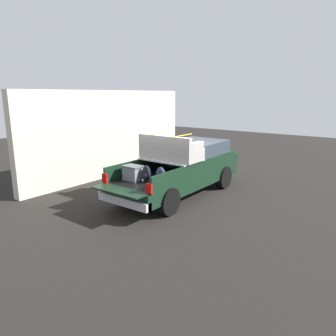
# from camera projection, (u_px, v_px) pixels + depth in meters

# --- Properties ---
(ground_plane) EXTENTS (40.00, 40.00, 0.00)m
(ground_plane) POSITION_uv_depth(u_px,v_px,m) (178.00, 195.00, 11.29)
(ground_plane) COLOR black
(pickup_truck) EXTENTS (6.05, 2.07, 2.23)m
(pickup_truck) POSITION_uv_depth(u_px,v_px,m) (184.00, 167.00, 11.34)
(pickup_truck) COLOR black
(pickup_truck) RESTS_ON ground_plane
(building_facade) EXTENTS (8.94, 0.36, 3.68)m
(building_facade) POSITION_uv_depth(u_px,v_px,m) (112.00, 134.00, 13.75)
(building_facade) COLOR beige
(building_facade) RESTS_ON ground_plane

